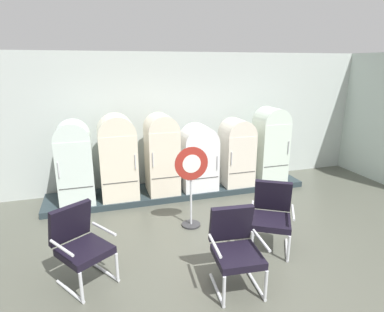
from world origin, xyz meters
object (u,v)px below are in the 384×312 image
Objects in this scene: refrigerator_3 at (199,156)px; refrigerator_4 at (237,150)px; refrigerator_0 at (75,160)px; refrigerator_5 at (270,142)px; armchair_left at (80,242)px; armchair_center at (235,245)px; refrigerator_1 at (118,155)px; sign_stand at (191,185)px; refrigerator_2 at (162,151)px; armchair_right at (272,213)px.

refrigerator_3 is 0.95× the size of refrigerator_4.
refrigerator_0 is at bearing 179.97° from refrigerator_4.
refrigerator_4 is at bearing -0.03° from refrigerator_0.
refrigerator_5 is at bearing -1.03° from refrigerator_4.
refrigerator_0 is 1.09× the size of refrigerator_4.
armchair_left is 1.00× the size of armchair_center.
refrigerator_1 reaches higher than armchair_center.
armchair_left is 1.93m from armchair_center.
armchair_center is (-1.36, -2.95, -0.33)m from refrigerator_4.
armchair_center is 1.60m from sign_stand.
armchair_left is (-2.31, -2.29, -0.29)m from refrigerator_3.
refrigerator_1 is 2.50m from refrigerator_4.
refrigerator_1 is 1.02× the size of refrigerator_2.
refrigerator_0 is at bearing -178.67° from refrigerator_1.
armchair_left is (0.11, -2.30, -0.40)m from refrigerator_0.
refrigerator_5 reaches higher than refrigerator_0.
refrigerator_4 is 1.45× the size of armchair_right.
refrigerator_2 is 1.15× the size of sign_stand.
sign_stand is at bearing -136.64° from refrigerator_4.
armchair_right is 1.36m from sign_stand.
refrigerator_4 is (0.87, 0.02, 0.05)m from refrigerator_3.
sign_stand is (-0.96, 0.94, 0.20)m from armchair_right.
refrigerator_3 is (2.42, -0.02, -0.12)m from refrigerator_0.
refrigerator_5 reaches higher than refrigerator_4.
refrigerator_0 is 2.43m from refrigerator_3.
refrigerator_3 is at bearing -1.30° from refrigerator_1.
refrigerator_0 is at bearing -179.11° from refrigerator_2.
refrigerator_5 is 1.18× the size of sign_stand.
refrigerator_3 is at bearing 66.98° from sign_stand.
refrigerator_1 is at bearing 127.71° from sign_stand.
refrigerator_2 reaches higher than armchair_left.
armchair_right is at bearing -48.81° from refrigerator_1.
refrigerator_2 is 1.42m from sign_stand.
refrigerator_0 reaches higher than armchair_center.
refrigerator_2 reaches higher than refrigerator_3.
refrigerator_2 is 2.83m from armchair_left.
armchair_left and armchair_right have the same top height.
refrigerator_4 is (1.64, -0.03, -0.10)m from refrigerator_2.
refrigerator_5 is at bearing 60.74° from armchair_right.
refrigerator_5 is 2.66m from armchair_right.
refrigerator_4 is 3.26m from armchair_center.
armchair_left is at bearing -151.51° from sign_stand.
refrigerator_0 is 2.31m from sign_stand.
refrigerator_5 is (1.67, 0.00, 0.16)m from refrigerator_3.
refrigerator_3 is at bearing 80.42° from armchair_center.
sign_stand is (-1.44, -1.36, -0.13)m from refrigerator_4.
refrigerator_0 is 1.14× the size of refrigerator_3.
refrigerator_1 is at bearing 179.53° from refrigerator_4.
refrigerator_2 is 1.62× the size of armchair_right.
refrigerator_5 reaches higher than sign_stand.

